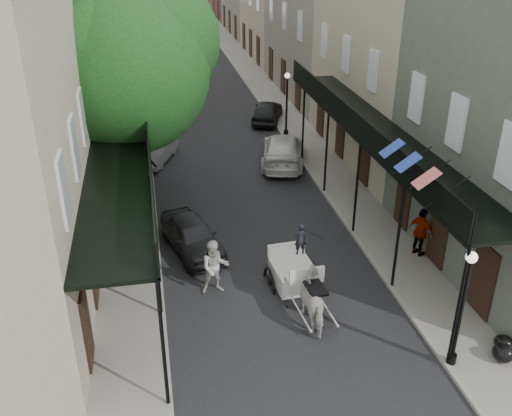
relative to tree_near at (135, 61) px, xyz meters
name	(u,v)px	position (x,y,z in m)	size (l,w,h in m)	color
ground	(296,339)	(4.20, -10.18, -6.49)	(140.00, 140.00, 0.00)	gray
road	(214,130)	(4.20, 9.82, -6.48)	(8.00, 90.00, 0.01)	black
sidewalk_left	(131,135)	(-0.80, 9.82, -6.43)	(2.20, 90.00, 0.12)	gray
sidewalk_right	(292,124)	(9.20, 9.82, -6.43)	(2.20, 90.00, 0.12)	gray
building_row_left	(71,21)	(-4.40, 19.82, -1.24)	(5.00, 80.00, 10.50)	#AB9D88
building_row_right	(308,14)	(12.80, 19.82, -1.24)	(5.00, 80.00, 10.50)	gray
gallery_left	(126,147)	(-0.59, -3.20, -2.44)	(2.20, 18.05, 4.88)	black
gallery_right	(371,131)	(8.99, -3.20, -2.44)	(2.20, 18.05, 4.88)	black
tree_near	(135,61)	(0.00, 0.00, 0.00)	(7.31, 6.80, 9.63)	#382619
tree_far	(134,24)	(-0.05, 14.00, -0.65)	(6.45, 6.00, 8.61)	#382619
lamppost_right_near	(462,308)	(8.30, -12.18, -4.44)	(0.32, 0.32, 3.71)	black
lamppost_left	(150,206)	(0.10, -4.18, -4.44)	(0.32, 0.32, 3.71)	black
lamppost_right_far	(287,103)	(8.30, 7.82, -4.44)	(0.32, 0.32, 3.71)	black
horse	(316,301)	(5.02, -9.49, -5.67)	(0.89, 1.94, 1.64)	beige
carriage	(290,254)	(4.82, -6.94, -5.42)	(1.82, 2.52, 2.75)	black
pedestrian_walking	(215,267)	(2.11, -7.18, -5.50)	(0.96, 0.75, 1.98)	beige
pedestrian_sidewalk_left	(146,164)	(0.00, 2.74, -5.53)	(1.09, 0.63, 1.69)	gray
pedestrian_sidewalk_right	(421,232)	(10.00, -6.42, -5.41)	(1.13, 0.47, 1.92)	gray
car_left_near	(192,236)	(1.60, -4.31, -5.81)	(1.61, 4.00, 1.36)	black
car_left_mid	(156,150)	(0.60, 5.41, -5.87)	(1.30, 3.74, 1.23)	#96979B
car_left_far	(150,86)	(0.63, 18.50, -5.76)	(2.40, 5.21, 1.45)	black
car_right_near	(283,150)	(7.14, 3.82, -5.73)	(2.11, 5.20, 1.51)	silver
car_right_far	(267,111)	(7.80, 10.85, -5.79)	(1.65, 4.10, 1.40)	black
trash_bags	(503,349)	(9.91, -12.20, -6.12)	(0.90, 1.05, 0.54)	black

